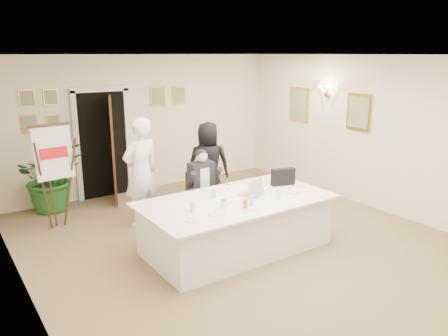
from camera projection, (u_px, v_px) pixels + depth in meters
name	position (u px, v px, depth m)	size (l,w,h in m)	color
floor	(243.00, 244.00, 6.66)	(7.00, 7.00, 0.00)	brown
ceiling	(246.00, 55.00, 5.94)	(6.00, 7.00, 0.02)	white
wall_back	(143.00, 124.00, 9.09)	(6.00, 0.10, 2.80)	white
wall_left	(21.00, 191.00, 4.66)	(0.10, 7.00, 2.80)	white
wall_right	(376.00, 134.00, 7.94)	(0.10, 7.00, 2.80)	white
doorway	(107.00, 147.00, 8.56)	(1.14, 0.86, 2.20)	black
pictures_back_wall	(105.00, 105.00, 8.52)	(3.40, 0.06, 0.80)	gold
pictures_right_wall	(326.00, 108.00, 8.79)	(0.06, 2.20, 0.80)	gold
wall_sconce	(325.00, 91.00, 8.66)	(0.20, 0.30, 0.24)	#C88B40
conference_table	(237.00, 224.00, 6.41)	(2.78, 1.48, 0.78)	white
seated_man	(203.00, 188.00, 7.22)	(0.57, 0.61, 1.32)	black
flip_chart	(54.00, 182.00, 7.08)	(0.61, 0.40, 1.72)	#341910
standing_man	(141.00, 172.00, 7.19)	(0.67, 0.44, 1.83)	white
standing_woman	(208.00, 165.00, 8.14)	(0.79, 0.51, 1.61)	black
potted_palm	(51.00, 176.00, 7.95)	(1.16, 1.01, 1.29)	#1F5E22
laptop	(251.00, 185.00, 6.50)	(0.34, 0.36, 0.28)	#B7BABC
laptop_bag	(283.00, 177.00, 6.96)	(0.38, 0.11, 0.27)	black
paper_stack	(293.00, 192.00, 6.62)	(0.27, 0.19, 0.03)	white
plate_left	(193.00, 220.00, 5.51)	(0.20, 0.20, 0.01)	white
plate_mid	(217.00, 214.00, 5.71)	(0.24, 0.24, 0.01)	white
plate_near	(251.00, 209.00, 5.91)	(0.22, 0.22, 0.01)	white
glass_a	(193.00, 206.00, 5.81)	(0.06, 0.06, 0.14)	silver
glass_b	(252.00, 201.00, 6.01)	(0.07, 0.07, 0.14)	silver
glass_c	(278.00, 194.00, 6.32)	(0.07, 0.07, 0.14)	silver
glass_d	(214.00, 193.00, 6.35)	(0.06, 0.06, 0.14)	silver
oj_glass	(245.00, 205.00, 5.89)	(0.06, 0.06, 0.13)	#DA6012
steel_jug	(223.00, 204.00, 5.95)	(0.08, 0.08, 0.11)	silver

